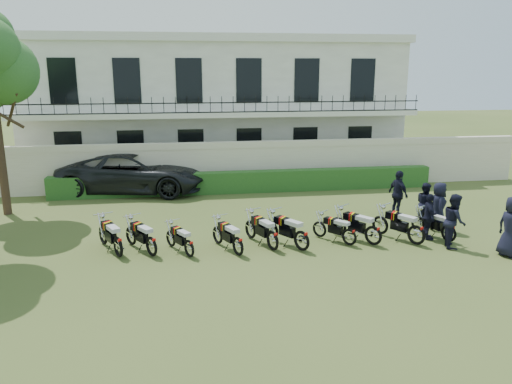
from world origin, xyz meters
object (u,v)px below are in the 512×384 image
at_px(motorcycle_1, 151,242).
at_px(officer_0, 512,227).
at_px(officer_1, 454,221).
at_px(motorcycle_3, 238,242).
at_px(motorcycle_8, 417,230).
at_px(suv, 134,172).
at_px(officer_4, 425,203).
at_px(motorcycle_7, 373,231).
at_px(officer_3, 438,206).
at_px(officer_5, 398,194).
at_px(motorcycle_2, 189,244).
at_px(motorcycle_0, 118,242).
at_px(motorcycle_4, 273,236).
at_px(motorcycle_5, 302,236).
at_px(motorcycle_9, 449,229).
at_px(motorcycle_6, 350,233).
at_px(officer_2, 429,217).

xyz_separation_m(motorcycle_1, officer_0, (11.01, -1.59, 0.47)).
bearing_deg(officer_1, motorcycle_1, 105.06).
xyz_separation_m(motorcycle_3, motorcycle_8, (5.94, 0.11, 0.05)).
bearing_deg(suv, motorcycle_8, -121.69).
height_order(motorcycle_3, motorcycle_8, motorcycle_8).
xyz_separation_m(motorcycle_8, officer_4, (1.39, 2.19, 0.27)).
bearing_deg(officer_0, motorcycle_7, 49.44).
height_order(officer_1, officer_3, officer_1).
relative_size(motorcycle_7, officer_5, 0.93).
distance_m(motorcycle_2, officer_1, 8.57).
bearing_deg(motorcycle_1, motorcycle_0, 143.26).
relative_size(motorcycle_2, officer_4, 0.98).
bearing_deg(officer_0, officer_5, 1.08).
height_order(suv, officer_5, suv).
bearing_deg(motorcycle_8, motorcycle_0, 145.69).
xyz_separation_m(motorcycle_2, suv, (-2.38, 8.93, 0.51)).
bearing_deg(officer_5, motorcycle_4, 105.37).
distance_m(motorcycle_5, officer_3, 5.59).
height_order(motorcycle_9, officer_1, officer_1).
xyz_separation_m(motorcycle_6, officer_3, (3.71, 1.17, 0.43)).
bearing_deg(officer_2, motorcycle_5, 106.71).
relative_size(motorcycle_4, officer_0, 0.98).
bearing_deg(officer_1, motorcycle_9, 4.37).
bearing_deg(motorcycle_7, motorcycle_8, -42.84).
relative_size(motorcycle_1, officer_0, 0.89).
bearing_deg(officer_2, motorcycle_8, 138.39).
distance_m(motorcycle_4, officer_5, 6.33).
height_order(motorcycle_2, officer_3, officer_3).
relative_size(motorcycle_4, officer_3, 1.07).
distance_m(officer_1, officer_3, 1.80).
bearing_deg(motorcycle_1, motorcycle_2, -44.25).
bearing_deg(motorcycle_7, suv, 97.83).
xyz_separation_m(motorcycle_7, officer_1, (2.53, -0.48, 0.38)).
xyz_separation_m(motorcycle_4, officer_3, (6.30, 1.27, 0.37)).
bearing_deg(motorcycle_7, motorcycle_4, 143.84).
height_order(motorcycle_1, officer_2, officer_2).
xyz_separation_m(suv, officer_4, (11.21, -6.74, -0.15)).
distance_m(officer_3, officer_4, 0.76).
bearing_deg(officer_1, officer_4, 12.05).
bearing_deg(officer_2, officer_5, 8.34).
relative_size(motorcycle_2, officer_3, 0.89).
height_order(suv, officer_4, suv).
xyz_separation_m(motorcycle_2, officer_0, (9.86, -1.35, 0.53)).
height_order(motorcycle_2, motorcycle_3, motorcycle_3).
relative_size(officer_1, officer_2, 1.12).
distance_m(motorcycle_3, officer_3, 7.62).
bearing_deg(officer_5, suv, 48.38).
bearing_deg(officer_4, officer_1, 173.73).
bearing_deg(officer_0, motorcycle_8, 41.87).
distance_m(motorcycle_0, officer_3, 11.17).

